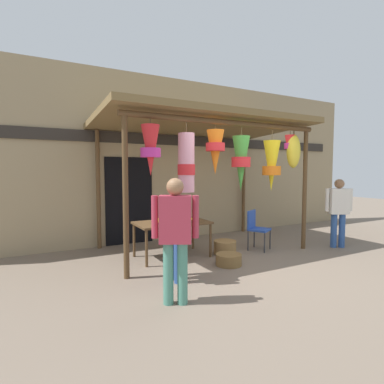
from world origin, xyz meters
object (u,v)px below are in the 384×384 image
wicker_basket_spare (225,247)px  customer_foreground (175,231)px  flower_heap_on_table (174,220)px  folding_chair (256,226)px  vendor_in_orange (339,208)px  shopper_by_bananas (176,224)px  display_table (172,225)px  wicker_basket_by_table (229,260)px

wicker_basket_spare → customer_foreground: 2.60m
flower_heap_on_table → wicker_basket_spare: 1.22m
folding_chair → vendor_in_orange: 1.89m
flower_heap_on_table → customer_foreground: (-0.84, -1.87, 0.19)m
wicker_basket_spare → shopper_by_bananas: 1.92m
customer_foreground → folding_chair: bearing=31.4°
folding_chair → vendor_in_orange: size_ratio=0.56×
display_table → flower_heap_on_table: (-0.00, -0.08, 0.12)m
folding_chair → flower_heap_on_table: bearing=172.5°
vendor_in_orange → customer_foreground: (-4.38, -0.92, 0.06)m
folding_chair → wicker_basket_spare: folding_chair is taller
wicker_basket_by_table → shopper_by_bananas: size_ratio=0.31×
display_table → vendor_in_orange: (3.54, -1.03, 0.25)m
vendor_in_orange → display_table: bearing=163.7°
customer_foreground → shopper_by_bananas: (0.34, 0.73, -0.06)m
wicker_basket_by_table → flower_heap_on_table: bearing=127.8°
shopper_by_bananas → vendor_in_orange: bearing=2.7°
folding_chair → wicker_basket_by_table: 1.37m
folding_chair → customer_foreground: customer_foreground is taller
display_table → vendor_in_orange: vendor_in_orange is taller
vendor_in_orange → folding_chair: bearing=157.5°
display_table → wicker_basket_spare: display_table is taller
vendor_in_orange → customer_foreground: size_ratio=0.94×
flower_heap_on_table → shopper_by_bananas: bearing=-113.5°
flower_heap_on_table → wicker_basket_spare: flower_heap_on_table is taller
display_table → shopper_by_bananas: bearing=-112.0°
display_table → folding_chair: size_ratio=1.68×
flower_heap_on_table → vendor_in_orange: bearing=-15.0°
display_table → vendor_in_orange: size_ratio=0.94×
display_table → wicker_basket_spare: 1.19m
wicker_basket_spare → shopper_by_bananas: (-1.52, -0.90, 0.74)m
wicker_basket_spare → display_table: bearing=162.5°
customer_foreground → display_table: bearing=66.7°
flower_heap_on_table → wicker_basket_spare: size_ratio=1.78×
wicker_basket_by_table → customer_foreground: customer_foreground is taller
shopper_by_bananas → customer_foreground: bearing=-115.3°
vendor_in_orange → flower_heap_on_table: bearing=165.0°
wicker_basket_by_table → customer_foreground: size_ratio=0.29×
wicker_basket_by_table → vendor_in_orange: (2.86, -0.08, 0.78)m
folding_chair → wicker_basket_spare: bearing=-180.0°
display_table → wicker_basket_by_table: bearing=-54.7°
display_table → wicker_basket_by_table: display_table is taller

